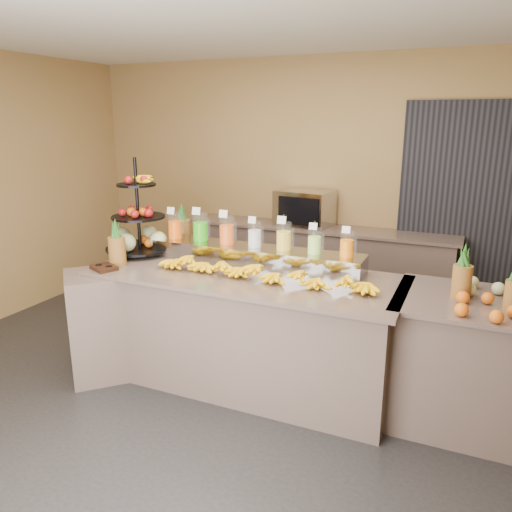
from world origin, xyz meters
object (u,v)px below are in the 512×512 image
Objects in this scene: banana_heap at (262,270)px; fruit_stand at (143,230)px; condiment_caddy at (104,268)px; oven_warmer at (305,208)px; right_fruit_pile at (483,297)px; pitcher_tray at (255,256)px.

fruit_stand is at bearing 169.10° from banana_heap.
condiment_caddy is at bearing -80.69° from fruit_stand.
condiment_caddy is at bearing -104.34° from oven_warmer.
right_fruit_pile is (2.82, 0.33, 0.06)m from condiment_caddy.
fruit_stand is at bearing -110.53° from oven_warmer.
oven_warmer is at bearing 70.23° from fruit_stand.
right_fruit_pile reaches higher than pitcher_tray.
right_fruit_pile is at bearing 3.87° from fruit_stand.
right_fruit_pile reaches higher than condiment_caddy.
oven_warmer is (0.94, 1.76, -0.02)m from fruit_stand.
banana_heap is 2.04m from oven_warmer.
right_fruit_pile is at bearing 6.65° from condiment_caddy.
banana_heap is at bearing -58.19° from pitcher_tray.
right_fruit_pile is at bearing -10.07° from pitcher_tray.
banana_heap is at bearing -2.51° from fruit_stand.
pitcher_tray is 1.79m from right_fruit_pile.
banana_heap is 1.31m from fruit_stand.
pitcher_tray is at bearing 121.81° from banana_heap.
pitcher_tray is at bearing 13.16° from fruit_stand.
banana_heap is 2.10× the size of fruit_stand.
oven_warmer is (-0.13, 1.67, 0.13)m from pitcher_tray.
pitcher_tray is 4.25× the size of right_fruit_pile.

